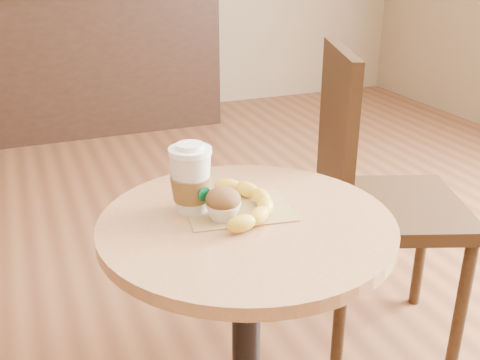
{
  "coord_description": "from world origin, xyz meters",
  "views": [
    {
      "loc": [
        -0.36,
        -1.15,
        1.32
      ],
      "look_at": [
        0.08,
        -0.07,
        0.83
      ],
      "focal_mm": 42.0,
      "sensor_mm": 36.0,
      "label": 1
    }
  ],
  "objects_px": {
    "muffin": "(223,204)",
    "banana": "(244,202)",
    "chair_right": "(372,193)",
    "cafe_table": "(246,304)",
    "coffee_cup": "(191,181)"
  },
  "relations": [
    {
      "from": "cafe_table",
      "to": "coffee_cup",
      "type": "relative_size",
      "value": 4.59
    },
    {
      "from": "coffee_cup",
      "to": "banana",
      "type": "height_order",
      "value": "coffee_cup"
    },
    {
      "from": "chair_right",
      "to": "muffin",
      "type": "relative_size",
      "value": 12.78
    },
    {
      "from": "cafe_table",
      "to": "banana",
      "type": "distance_m",
      "value": 0.25
    },
    {
      "from": "cafe_table",
      "to": "chair_right",
      "type": "distance_m",
      "value": 0.69
    },
    {
      "from": "muffin",
      "to": "cafe_table",
      "type": "bearing_deg",
      "value": -22.14
    },
    {
      "from": "chair_right",
      "to": "muffin",
      "type": "xyz_separation_m",
      "value": [
        -0.64,
        -0.33,
        0.22
      ]
    },
    {
      "from": "chair_right",
      "to": "coffee_cup",
      "type": "xyz_separation_m",
      "value": [
        -0.69,
        -0.26,
        0.25
      ]
    },
    {
      "from": "coffee_cup",
      "to": "banana",
      "type": "distance_m",
      "value": 0.13
    },
    {
      "from": "chair_right",
      "to": "banana",
      "type": "height_order",
      "value": "chair_right"
    },
    {
      "from": "cafe_table",
      "to": "chair_right",
      "type": "xyz_separation_m",
      "value": [
        0.59,
        0.35,
        0.05
      ]
    },
    {
      "from": "chair_right",
      "to": "muffin",
      "type": "bearing_deg",
      "value": 137.51
    },
    {
      "from": "cafe_table",
      "to": "banana",
      "type": "xyz_separation_m",
      "value": [
        0.01,
        0.05,
        0.25
      ]
    },
    {
      "from": "muffin",
      "to": "banana",
      "type": "xyz_separation_m",
      "value": [
        0.06,
        0.03,
        -0.02
      ]
    },
    {
      "from": "chair_right",
      "to": "banana",
      "type": "xyz_separation_m",
      "value": [
        -0.58,
        -0.3,
        0.2
      ]
    }
  ]
}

